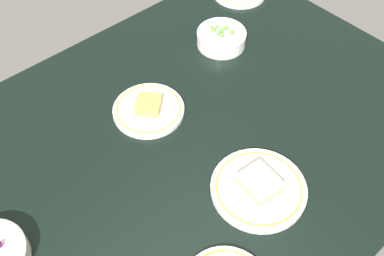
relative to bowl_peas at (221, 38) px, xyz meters
The scene contains 4 objects.
dining_table 36.78cm from the bowl_peas, 34.02° to the left, with size 137.52×100.72×4.00cm, color black.
bowl_peas is the anchor object (origin of this frame).
plate_sandwich 53.33cm from the bowl_peas, 54.83° to the left, with size 22.34×22.34×4.74cm.
plate_cheese 34.85cm from the bowl_peas, 12.01° to the left, with size 19.15×19.15×4.01cm.
Camera 1 is at (47.46, 53.21, 92.32)cm, focal length 41.15 mm.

